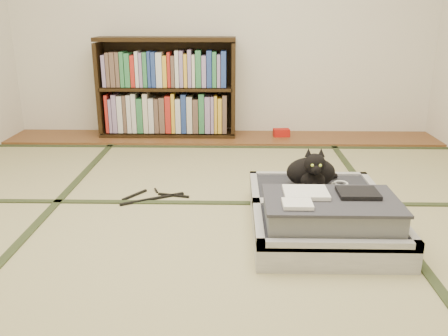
{
  "coord_description": "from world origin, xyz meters",
  "views": [
    {
      "loc": [
        0.11,
        -2.35,
        1.14
      ],
      "look_at": [
        0.05,
        0.35,
        0.25
      ],
      "focal_mm": 38.0,
      "sensor_mm": 36.0,
      "label": 1
    }
  ],
  "objects": [
    {
      "name": "floor",
      "position": [
        0.0,
        0.0,
        0.0
      ],
      "size": [
        4.5,
        4.5,
        0.0
      ],
      "primitive_type": "plane",
      "color": "tan",
      "rests_on": "ground"
    },
    {
      "name": "wood_strip",
      "position": [
        0.0,
        2.0,
        0.01
      ],
      "size": [
        4.0,
        0.5,
        0.02
      ],
      "primitive_type": "cube",
      "color": "brown",
      "rests_on": "ground"
    },
    {
      "name": "red_item",
      "position": [
        0.56,
        2.03,
        0.06
      ],
      "size": [
        0.16,
        0.1,
        0.07
      ],
      "primitive_type": "cube",
      "rotation": [
        0.0,
        0.0,
        0.1
      ],
      "color": "#B2150E",
      "rests_on": "wood_strip"
    },
    {
      "name": "tatami_borders",
      "position": [
        0.0,
        0.49,
        0.0
      ],
      "size": [
        4.0,
        4.5,
        0.01
      ],
      "color": "#2D381E",
      "rests_on": "ground"
    },
    {
      "name": "bookcase",
      "position": [
        -0.52,
        2.07,
        0.45
      ],
      "size": [
        1.27,
        0.29,
        0.92
      ],
      "color": "black",
      "rests_on": "wood_strip"
    },
    {
      "name": "suitcase",
      "position": [
        0.59,
        0.02,
        0.1
      ],
      "size": [
        0.75,
        1.0,
        0.29
      ],
      "color": "silver",
      "rests_on": "floor"
    },
    {
      "name": "cat",
      "position": [
        0.57,
        0.31,
        0.24
      ],
      "size": [
        0.33,
        0.33,
        0.27
      ],
      "color": "black",
      "rests_on": "suitcase"
    },
    {
      "name": "cable_coil",
      "position": [
        0.75,
        0.34,
        0.15
      ],
      "size": [
        0.1,
        0.1,
        0.02
      ],
      "color": "white",
      "rests_on": "suitcase"
    },
    {
      "name": "hanger",
      "position": [
        -0.41,
        0.48,
        0.01
      ],
      "size": [
        0.43,
        0.3,
        0.01
      ],
      "color": "black",
      "rests_on": "floor"
    }
  ]
}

